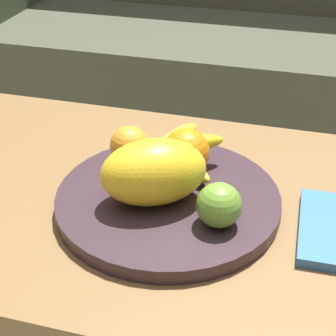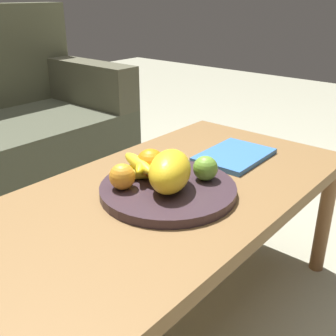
{
  "view_description": "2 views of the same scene",
  "coord_description": "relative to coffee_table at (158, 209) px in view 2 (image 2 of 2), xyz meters",
  "views": [
    {
      "loc": [
        0.21,
        -0.72,
        0.98
      ],
      "look_at": [
        0.02,
        -0.02,
        0.53
      ],
      "focal_mm": 58.06,
      "sensor_mm": 36.0,
      "label": 1
    },
    {
      "loc": [
        -0.72,
        -0.65,
        0.95
      ],
      "look_at": [
        0.02,
        -0.02,
        0.53
      ],
      "focal_mm": 43.26,
      "sensor_mm": 36.0,
      "label": 2
    }
  ],
  "objects": [
    {
      "name": "ground_plane",
      "position": [
        0.0,
        0.0,
        -0.41
      ],
      "size": [
        8.0,
        8.0,
        0.0
      ],
      "primitive_type": "plane",
      "color": "#9C9B84"
    },
    {
      "name": "melon_large_front",
      "position": [
        -0.0,
        -0.04,
        0.12
      ],
      "size": [
        0.2,
        0.17,
        0.11
      ],
      "primitive_type": "ellipsoid",
      "rotation": [
        0.0,
        0.0,
        0.5
      ],
      "color": "yellow",
      "rests_on": "fruit_bowl"
    },
    {
      "name": "orange_left",
      "position": [
        0.03,
        0.05,
        0.11
      ],
      "size": [
        0.08,
        0.08,
        0.08
      ],
      "primitive_type": "sphere",
      "color": "orange",
      "rests_on": "fruit_bowl"
    },
    {
      "name": "orange_front",
      "position": [
        -0.07,
        0.06,
        0.11
      ],
      "size": [
        0.07,
        0.07,
        0.07
      ],
      "primitive_type": "sphere",
      "color": "orange",
      "rests_on": "fruit_bowl"
    },
    {
      "name": "banana_bunch",
      "position": [
        0.01,
        0.06,
        0.1
      ],
      "size": [
        0.15,
        0.15,
        0.06
      ],
      "color": "yellow",
      "rests_on": "fruit_bowl"
    },
    {
      "name": "apple_front",
      "position": [
        0.11,
        -0.08,
        0.11
      ],
      "size": [
        0.07,
        0.07,
        0.07
      ],
      "primitive_type": "sphere",
      "color": "#6CA134",
      "rests_on": "fruit_bowl"
    },
    {
      "name": "coffee_table",
      "position": [
        0.0,
        0.0,
        0.0
      ],
      "size": [
        1.25,
        0.61,
        0.45
      ],
      "color": "brown",
      "rests_on": "ground_plane"
    },
    {
      "name": "fruit_bowl",
      "position": [
        0.02,
        -0.02,
        0.06
      ],
      "size": [
        0.37,
        0.37,
        0.03
      ],
      "primitive_type": "cylinder",
      "color": "#392930",
      "rests_on": "coffee_table"
    },
    {
      "name": "magazine",
      "position": [
        0.35,
        -0.02,
        0.05
      ],
      "size": [
        0.25,
        0.19,
        0.02
      ],
      "primitive_type": "cube",
      "rotation": [
        0.0,
        0.0,
        0.02
      ],
      "color": "#376FBC",
      "rests_on": "coffee_table"
    }
  ]
}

